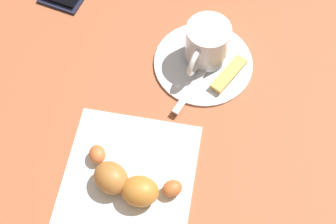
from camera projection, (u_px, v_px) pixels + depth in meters
ground_plane at (160, 102)px, 0.59m from camera, size 1.80×1.80×0.00m
saucer at (203, 62)px, 0.61m from camera, size 0.14×0.14×0.01m
espresso_cup at (207, 43)px, 0.59m from camera, size 0.09×0.06×0.06m
teaspoon at (207, 65)px, 0.60m from camera, size 0.13×0.03×0.01m
sugar_packet at (229, 74)px, 0.59m from camera, size 0.07×0.04×0.01m
napkin at (128, 182)px, 0.53m from camera, size 0.21×0.19×0.00m
croissant at (127, 182)px, 0.52m from camera, size 0.06×0.13×0.03m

